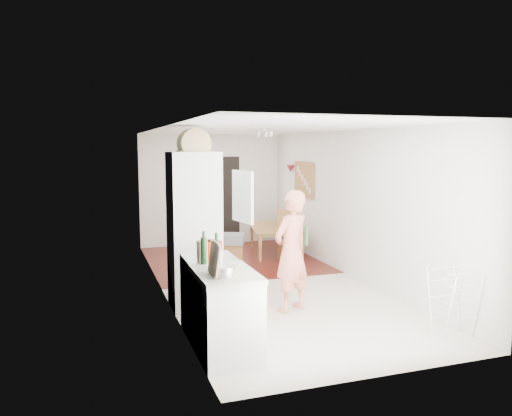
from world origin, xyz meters
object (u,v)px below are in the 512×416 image
dining_table (275,243)px  stool (233,256)px  person (291,240)px  drying_rack (454,303)px  dining_chair (290,236)px

dining_table → stool: dining_table is taller
dining_table → stool: size_ratio=3.04×
person → dining_table: size_ratio=1.38×
stool → drying_rack: bearing=-69.1°
dining_table → dining_chair: dining_chair is taller
dining_table → dining_chair: (0.06, -0.65, 0.25)m
person → dining_chair: bearing=-138.8°
dining_table → dining_chair: size_ratio=1.41×
stool → drying_rack: size_ratio=0.57×
stool → dining_chair: bearing=10.4°
drying_rack → person: bearing=138.9°
stool → person: bearing=-88.0°
person → dining_table: (1.07, 3.43, -0.72)m
stool → dining_table: bearing=37.1°
dining_chair → stool: 1.27m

